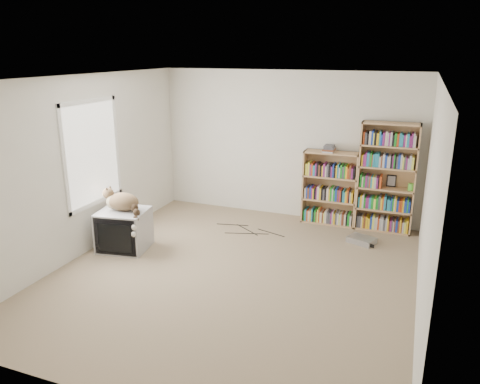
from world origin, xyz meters
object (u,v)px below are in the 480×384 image
(cat, at_px, (125,205))
(dvd_player, at_px, (362,240))
(crt_tv, at_px, (124,230))
(bookcase_short, at_px, (330,191))
(bookcase_tall, at_px, (386,180))

(cat, distance_m, dvd_player, 3.57)
(crt_tv, distance_m, bookcase_short, 3.38)
(cat, distance_m, bookcase_short, 3.35)
(crt_tv, xyz_separation_m, bookcase_short, (2.60, 2.15, 0.27))
(cat, xyz_separation_m, dvd_player, (3.19, 1.47, -0.64))
(bookcase_short, relative_size, dvd_player, 3.17)
(crt_tv, bearing_deg, bookcase_tall, 22.42)
(dvd_player, bearing_deg, cat, -134.44)
(crt_tv, height_order, bookcase_short, bookcase_short)
(bookcase_tall, relative_size, bookcase_short, 1.43)
(bookcase_short, bearing_deg, cat, -139.61)
(cat, distance_m, bookcase_tall, 4.06)
(bookcase_short, height_order, dvd_player, bookcase_short)
(crt_tv, relative_size, dvd_player, 1.98)
(cat, relative_size, dvd_player, 1.86)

